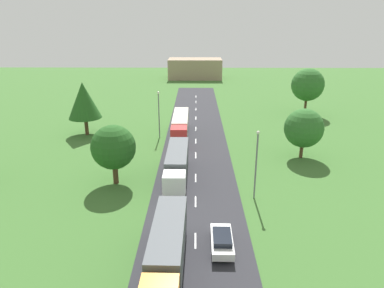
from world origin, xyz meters
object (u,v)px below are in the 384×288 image
object	(u,v)px
car_second	(222,241)
tree_maple	(84,100)
truck_third	(180,125)
truck_second	(177,164)
truck_lead	(167,253)
distant_building	(195,69)
tree_lime	(304,128)
lamppost_third	(159,112)
lamppost_second	(256,162)
tree_oak	(308,85)
tree_ash	(113,147)

from	to	relation	value
car_second	tree_maple	distance (m)	38.55
truck_third	truck_second	bearing A→B (deg)	-88.93
truck_lead	truck_third	xyz separation A→B (m)	(-0.44, 33.98, -0.08)
truck_third	car_second	distance (m)	30.87
distant_building	truck_lead	bearing A→B (deg)	-91.06
tree_lime	distant_building	size ratio (longest dim) A/B	0.41
truck_lead	truck_third	bearing A→B (deg)	90.74
truck_lead	lamppost_third	bearing A→B (deg)	96.64
truck_second	tree_maple	bearing A→B (deg)	132.42
truck_second	distant_building	world-z (taller)	distant_building
lamppost_second	lamppost_third	world-z (taller)	lamppost_second
lamppost_third	distant_building	world-z (taller)	lamppost_third
lamppost_second	tree_oak	xyz separation A→B (m)	(16.26, 36.62, 1.82)
truck_lead	tree_ash	bearing A→B (deg)	114.64
truck_third	tree_ash	distance (m)	19.13
truck_lead	distant_building	distance (m)	96.76
car_second	tree_maple	size ratio (longest dim) A/B	0.51
car_second	tree_oak	distance (m)	50.49
truck_third	lamppost_third	world-z (taller)	lamppost_third
truck_third	car_second	size ratio (longest dim) A/B	3.02
car_second	tree_lime	world-z (taller)	tree_lime
tree_lime	truck_third	bearing A→B (deg)	153.29
truck_third	tree_lime	world-z (taller)	tree_lime
tree_oak	tree_ash	bearing A→B (deg)	-134.53
truck_second	car_second	size ratio (longest dim) A/B	2.68
truck_second	tree_maple	world-z (taller)	tree_maple
tree_ash	tree_lime	bearing A→B (deg)	19.25
tree_maple	truck_lead	bearing A→B (deg)	-64.79
lamppost_second	tree_ash	bearing A→B (deg)	167.29
truck_third	tree_ash	world-z (taller)	tree_ash
lamppost_third	truck_lead	bearing A→B (deg)	-83.36
tree_maple	tree_lime	distance (m)	35.53
lamppost_third	tree_ash	distance (m)	17.91
car_second	tree_lime	xyz separation A→B (m)	(12.87, 21.53, 3.55)
truck_second	truck_third	size ratio (longest dim) A/B	0.89
tree_oak	tree_lime	bearing A→B (deg)	-107.40
tree_maple	tree_lime	size ratio (longest dim) A/B	1.26
truck_third	tree_maple	distance (m)	16.73
truck_third	tree_ash	bearing A→B (deg)	-111.90
truck_lead	lamppost_second	xyz separation A→B (m)	(8.66, 12.73, 2.23)
truck_third	lamppost_second	size ratio (longest dim) A/B	1.76
truck_lead	tree_ash	distance (m)	18.19
truck_second	tree_lime	bearing A→B (deg)	23.96
distant_building	tree_lime	bearing A→B (deg)	-77.79
tree_lime	distant_building	distance (m)	73.36
lamppost_third	lamppost_second	bearing A→B (deg)	-59.26
lamppost_second	tree_ash	world-z (taller)	lamppost_second
lamppost_third	truck_third	bearing A→B (deg)	0.72
tree_oak	tree_ash	world-z (taller)	tree_oak
truck_second	tree_ash	bearing A→B (deg)	-172.92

